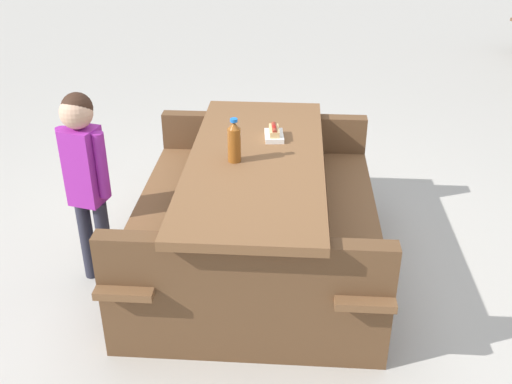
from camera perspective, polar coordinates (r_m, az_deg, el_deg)
ground_plane at (r=3.74m, az=-0.00°, el=-7.09°), size 30.00×30.00×0.00m
picnic_table at (r=3.50m, az=-0.00°, el=-1.16°), size 1.85×1.46×0.75m
soda_bottle at (r=3.26m, az=-2.10°, el=4.83°), size 0.07×0.07×0.25m
hotdog_tray at (r=3.59m, az=1.75°, el=5.62°), size 0.19×0.12×0.08m
child_in_coat at (r=3.39m, az=-16.08°, el=2.35°), size 0.21×0.28×1.16m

